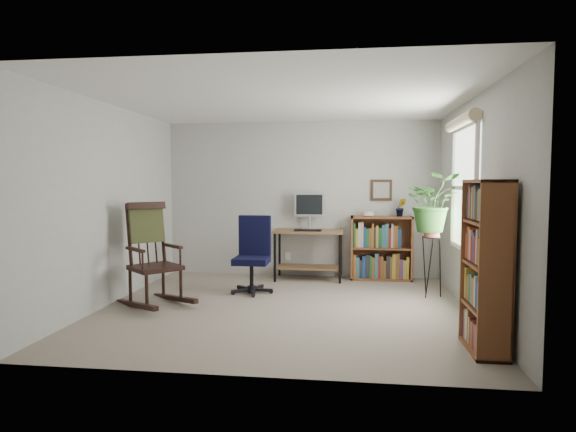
# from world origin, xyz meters

# --- Properties ---
(floor) EXTENTS (4.20, 4.00, 0.00)m
(floor) POSITION_xyz_m (0.00, 0.00, 0.00)
(floor) COLOR gray
(floor) RESTS_ON ground
(ceiling) EXTENTS (4.20, 4.00, 0.00)m
(ceiling) POSITION_xyz_m (0.00, 0.00, 2.40)
(ceiling) COLOR white
(ceiling) RESTS_ON ground
(wall_back) EXTENTS (4.20, 0.00, 2.40)m
(wall_back) POSITION_xyz_m (0.00, 2.00, 1.20)
(wall_back) COLOR #B2B2AD
(wall_back) RESTS_ON ground
(wall_front) EXTENTS (4.20, 0.00, 2.40)m
(wall_front) POSITION_xyz_m (0.00, -2.00, 1.20)
(wall_front) COLOR #B2B2AD
(wall_front) RESTS_ON ground
(wall_left) EXTENTS (0.00, 4.00, 2.40)m
(wall_left) POSITION_xyz_m (-2.10, 0.00, 1.20)
(wall_left) COLOR #B2B2AD
(wall_left) RESTS_ON ground
(wall_right) EXTENTS (0.00, 4.00, 2.40)m
(wall_right) POSITION_xyz_m (2.10, 0.00, 1.20)
(wall_right) COLOR #B2B2AD
(wall_right) RESTS_ON ground
(window) EXTENTS (0.12, 1.20, 1.50)m
(window) POSITION_xyz_m (2.06, 0.30, 1.40)
(window) COLOR white
(window) RESTS_ON wall_right
(desk) EXTENTS (1.04, 0.57, 0.75)m
(desk) POSITION_xyz_m (0.15, 1.70, 0.37)
(desk) COLOR brown
(desk) RESTS_ON floor
(monitor) EXTENTS (0.46, 0.16, 0.56)m
(monitor) POSITION_xyz_m (0.15, 1.84, 1.03)
(monitor) COLOR #B8B8BD
(monitor) RESTS_ON desk
(keyboard) EXTENTS (0.40, 0.15, 0.02)m
(keyboard) POSITION_xyz_m (0.15, 1.58, 0.76)
(keyboard) COLOR black
(keyboard) RESTS_ON desk
(office_chair) EXTENTS (0.58, 0.58, 1.04)m
(office_chair) POSITION_xyz_m (-0.53, 0.72, 0.52)
(office_chair) COLOR black
(office_chair) RESTS_ON floor
(rocking_chair) EXTENTS (1.23, 1.20, 1.25)m
(rocking_chair) POSITION_xyz_m (-1.53, -0.05, 0.62)
(rocking_chair) COLOR black
(rocking_chair) RESTS_ON floor
(low_bookshelf) EXTENTS (0.91, 0.30, 0.96)m
(low_bookshelf) POSITION_xyz_m (1.23, 1.82, 0.48)
(low_bookshelf) COLOR brown
(low_bookshelf) RESTS_ON floor
(tall_bookshelf) EXTENTS (0.28, 0.65, 1.49)m
(tall_bookshelf) POSITION_xyz_m (1.92, -1.19, 0.74)
(tall_bookshelf) COLOR brown
(tall_bookshelf) RESTS_ON floor
(plant_stand) EXTENTS (0.32, 0.32, 0.90)m
(plant_stand) POSITION_xyz_m (1.80, 0.81, 0.45)
(plant_stand) COLOR black
(plant_stand) RESTS_ON floor
(spider_plant) EXTENTS (1.69, 1.88, 1.47)m
(spider_plant) POSITION_xyz_m (1.80, 0.81, 1.56)
(spider_plant) COLOR #2A5C20
(spider_plant) RESTS_ON plant_stand
(potted_plant_small) EXTENTS (0.13, 0.24, 0.11)m
(potted_plant_small) POSITION_xyz_m (1.51, 1.83, 1.01)
(potted_plant_small) COLOR #2A5C20
(potted_plant_small) RESTS_ON low_bookshelf
(framed_picture) EXTENTS (0.32, 0.04, 0.32)m
(framed_picture) POSITION_xyz_m (1.23, 1.97, 1.35)
(framed_picture) COLOR black
(framed_picture) RESTS_ON wall_back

